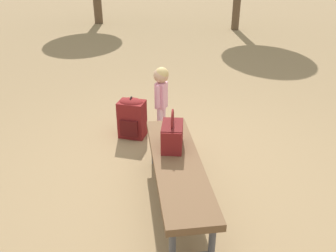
% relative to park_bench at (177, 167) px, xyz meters
% --- Properties ---
extents(ground_plane, '(40.00, 40.00, 0.00)m').
position_rel_park_bench_xyz_m(ground_plane, '(0.51, 0.08, -0.39)').
color(ground_plane, '#8C704C').
rests_on(ground_plane, ground).
extents(park_bench, '(1.65, 0.83, 0.45)m').
position_rel_park_bench_xyz_m(park_bench, '(0.00, 0.00, 0.00)').
color(park_bench, brown).
rests_on(park_bench, ground).
extents(handbag, '(0.33, 0.21, 0.37)m').
position_rel_park_bench_xyz_m(handbag, '(0.23, 0.08, 0.18)').
color(handbag, maroon).
rests_on(handbag, park_bench).
extents(child_standing, '(0.23, 0.18, 0.86)m').
position_rel_park_bench_xyz_m(child_standing, '(1.28, 0.36, 0.18)').
color(child_standing, '#E5B2C6').
rests_on(child_standing, ground).
extents(backpack_large, '(0.29, 0.33, 0.52)m').
position_rel_park_bench_xyz_m(backpack_large, '(1.20, 0.70, -0.14)').
color(backpack_large, maroon).
rests_on(backpack_large, ground).
extents(backpack_small, '(0.23, 0.22, 0.31)m').
position_rel_park_bench_xyz_m(backpack_small, '(0.89, 0.16, -0.24)').
color(backpack_small, maroon).
rests_on(backpack_small, ground).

